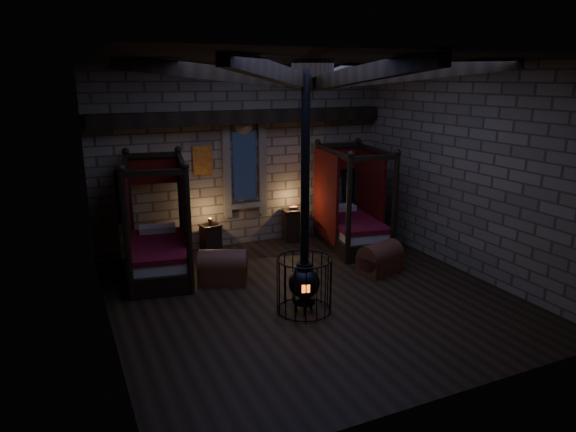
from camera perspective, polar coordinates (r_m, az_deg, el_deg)
name	(u,v)px	position (r m, az deg, el deg)	size (l,w,h in m)	color
room	(310,88)	(8.90, 2.46, 13.98)	(7.02, 7.02, 4.29)	black
bed_left	(159,247)	(10.77, -14.16, -3.36)	(1.56, 2.44, 2.38)	black
bed_right	(351,222)	(12.32, 6.99, -0.68)	(1.52, 2.40, 2.34)	black
trunk_left	(223,268)	(10.21, -7.25, -5.73)	(1.08, 0.91, 0.68)	#5C2F1D
trunk_right	(380,259)	(10.83, 10.19, -4.70)	(1.00, 0.78, 0.65)	#5C2F1D
nightstand_left	(211,239)	(11.86, -8.58, -2.51)	(0.49, 0.47, 0.84)	black
nightstand_right	(293,225)	(12.63, 0.58, -0.98)	(0.58, 0.57, 0.87)	black
stove	(304,279)	(8.82, 1.82, -6.99)	(0.95, 0.95, 4.05)	black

